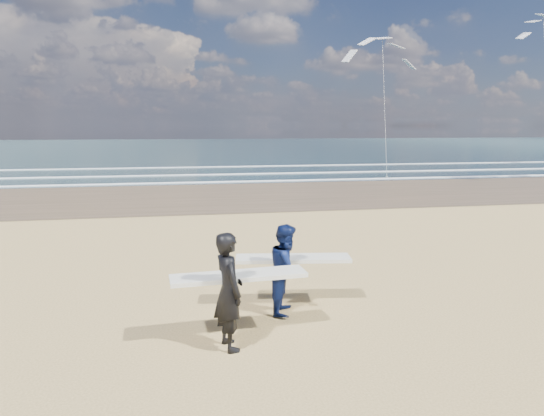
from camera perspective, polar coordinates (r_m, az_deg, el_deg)
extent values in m
cube|color=brown|center=(32.54, 29.26, 2.34)|extent=(220.00, 12.00, 0.01)
cube|color=#172B33|center=(81.57, 4.26, 7.21)|extent=(220.00, 100.00, 0.02)
cube|color=white|center=(36.33, 24.46, 3.42)|extent=(220.00, 0.50, 0.05)
cube|color=white|center=(40.25, 20.64, 4.19)|extent=(220.00, 0.50, 0.05)
cube|color=white|center=(45.92, 16.47, 5.01)|extent=(220.00, 0.50, 0.05)
imported|color=black|center=(7.62, -5.12, -9.70)|extent=(0.60, 0.77, 1.86)
cube|color=white|center=(7.93, -3.93, -7.96)|extent=(2.23, 0.68, 0.07)
imported|color=#0D1949|center=(9.04, 1.74, -7.16)|extent=(0.87, 0.98, 1.68)
cube|color=white|center=(9.38, 2.49, -5.94)|extent=(2.25, 0.84, 0.07)
cube|color=slate|center=(33.49, 13.37, 3.56)|extent=(0.12, 0.12, 0.10)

